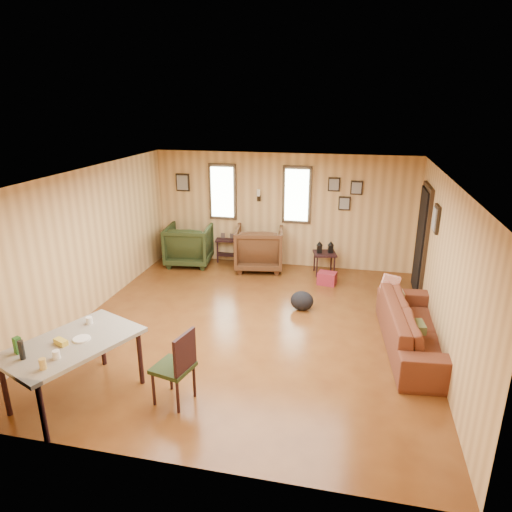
% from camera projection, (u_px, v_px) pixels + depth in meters
% --- Properties ---
extents(room, '(5.54, 6.04, 2.44)m').
position_uv_depth(room, '(265.00, 250.00, 7.10)').
color(room, brown).
rests_on(room, ground).
extents(sofa, '(0.87, 2.34, 0.90)m').
position_uv_depth(sofa, '(420.00, 321.00, 6.46)').
color(sofa, '#5E2C1A').
rests_on(sofa, ground).
extents(recliner_brown, '(1.11, 1.06, 1.01)m').
position_uv_depth(recliner_brown, '(259.00, 246.00, 9.60)').
color(recliner_brown, '#472915').
rests_on(recliner_brown, ground).
extents(recliner_green, '(1.03, 0.98, 0.96)m').
position_uv_depth(recliner_green, '(189.00, 243.00, 9.88)').
color(recliner_green, '#232D14').
rests_on(recliner_green, ground).
extents(end_table, '(0.55, 0.51, 0.63)m').
position_uv_depth(end_table, '(228.00, 245.00, 10.16)').
color(end_table, black).
rests_on(end_table, ground).
extents(side_table, '(0.53, 0.53, 0.71)m').
position_uv_depth(side_table, '(325.00, 252.00, 9.31)').
color(side_table, black).
rests_on(side_table, ground).
extents(cooler, '(0.38, 0.30, 0.25)m').
position_uv_depth(cooler, '(327.00, 278.00, 8.88)').
color(cooler, maroon).
rests_on(cooler, ground).
extents(backpack, '(0.48, 0.43, 0.34)m').
position_uv_depth(backpack, '(302.00, 301.00, 7.78)').
color(backpack, black).
rests_on(backpack, ground).
extents(sofa_pillows, '(0.57, 1.58, 0.32)m').
position_uv_depth(sofa_pillows, '(400.00, 306.00, 6.83)').
color(sofa_pillows, '#4C552F').
rests_on(sofa_pillows, sofa).
extents(dining_table, '(1.41, 1.73, 0.99)m').
position_uv_depth(dining_table, '(71.00, 347.00, 5.29)').
color(dining_table, gray).
rests_on(dining_table, ground).
extents(dining_chair, '(0.51, 0.51, 0.93)m').
position_uv_depth(dining_chair, '(178.00, 364.00, 5.28)').
color(dining_chair, '#232D14').
rests_on(dining_chair, ground).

